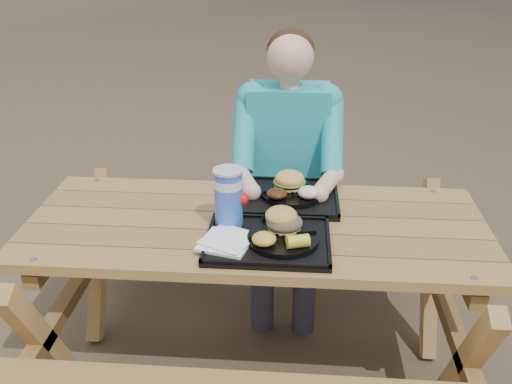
{
  "coord_description": "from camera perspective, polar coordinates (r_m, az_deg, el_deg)",
  "views": [
    {
      "loc": [
        0.15,
        -1.96,
        1.82
      ],
      "look_at": [
        0.0,
        0.0,
        0.88
      ],
      "focal_mm": 40.0,
      "sensor_mm": 36.0,
      "label": 1
    }
  ],
  "objects": [
    {
      "name": "burger",
      "position": [
        2.41,
        3.38,
        1.69
      ],
      "size": [
        0.13,
        0.13,
        0.11
      ],
      "primitive_type": null,
      "color": "#EAAC52",
      "rests_on": "plate_far"
    },
    {
      "name": "baked_beans",
      "position": [
        2.33,
        2.1,
        -0.16
      ],
      "size": [
        0.09,
        0.09,
        0.04
      ],
      "primitive_type": "ellipsoid",
      "color": "#47210E",
      "rests_on": "plate_far"
    },
    {
      "name": "ground",
      "position": [
        2.68,
        0.0,
        -17.25
      ],
      "size": [
        60.0,
        60.0,
        0.0
      ],
      "primitive_type": "plane",
      "color": "#999999",
      "rests_on": "ground"
    },
    {
      "name": "plate_far",
      "position": [
        2.4,
        3.58,
        -0.13
      ],
      "size": [
        0.26,
        0.26,
        0.02
      ],
      "primitive_type": "cylinder",
      "color": "black",
      "rests_on": "tray_far"
    },
    {
      "name": "condiment_bbq",
      "position": [
        2.17,
        1.26,
        -2.87
      ],
      "size": [
        0.05,
        0.05,
        0.03
      ],
      "primitive_type": "cylinder",
      "color": "black",
      "rests_on": "tray_near"
    },
    {
      "name": "potato_salad",
      "position": [
        2.34,
        5.26,
        -0.03
      ],
      "size": [
        0.09,
        0.09,
        0.05
      ],
      "primitive_type": "ellipsoid",
      "color": "white",
      "rests_on": "plate_far"
    },
    {
      "name": "cutlery_far",
      "position": [
        2.41,
        -1.3,
        -0.21
      ],
      "size": [
        0.06,
        0.16,
        0.01
      ],
      "primitive_type": "cube",
      "rotation": [
        0.0,
        0.0,
        -0.22
      ],
      "color": "black",
      "rests_on": "tray_far"
    },
    {
      "name": "condiment_mustard",
      "position": [
        2.17,
        2.89,
        -2.92
      ],
      "size": [
        0.04,
        0.04,
        0.03
      ],
      "primitive_type": "cylinder",
      "color": "yellow",
      "rests_on": "tray_near"
    },
    {
      "name": "soda_cup",
      "position": [
        2.13,
        -2.76,
        -0.64
      ],
      "size": [
        0.11,
        0.11,
        0.21
      ],
      "primitive_type": "cylinder",
      "color": "blue",
      "rests_on": "tray_near"
    },
    {
      "name": "picnic_table",
      "position": [
        2.44,
        0.0,
        -10.77
      ],
      "size": [
        1.8,
        1.49,
        0.75
      ],
      "primitive_type": null,
      "color": "#999999",
      "rests_on": "ground"
    },
    {
      "name": "napkin_stack",
      "position": [
        2.05,
        -3.03,
        -4.94
      ],
      "size": [
        0.21,
        0.21,
        0.02
      ],
      "primitive_type": "cube",
      "rotation": [
        0.0,
        0.0,
        -0.25
      ],
      "color": "white",
      "rests_on": "tray_near"
    },
    {
      "name": "tray_near",
      "position": [
        2.08,
        1.2,
        -5.02
      ],
      "size": [
        0.45,
        0.35,
        0.02
      ],
      "primitive_type": "cube",
      "color": "black",
      "rests_on": "picnic_table"
    },
    {
      "name": "plate_near",
      "position": [
        2.07,
        2.73,
        -4.67
      ],
      "size": [
        0.26,
        0.26,
        0.02
      ],
      "primitive_type": "cylinder",
      "color": "black",
      "rests_on": "tray_near"
    },
    {
      "name": "mac_cheese",
      "position": [
        2.0,
        0.81,
        -4.71
      ],
      "size": [
        0.09,
        0.09,
        0.04
      ],
      "primitive_type": "ellipsoid",
      "color": "gold",
      "rests_on": "plate_near"
    },
    {
      "name": "tray_far",
      "position": [
        2.4,
        2.85,
        -0.64
      ],
      "size": [
        0.45,
        0.35,
        0.02
      ],
      "primitive_type": "cube",
      "color": "black",
      "rests_on": "picnic_table"
    },
    {
      "name": "sandwich",
      "position": [
        2.07,
        2.87,
        -2.15
      ],
      "size": [
        0.13,
        0.13,
        0.13
      ],
      "primitive_type": null,
      "color": "gold",
      "rests_on": "plate_near"
    },
    {
      "name": "corn_cob",
      "position": [
        1.99,
        4.21,
        -4.94
      ],
      "size": [
        0.1,
        0.1,
        0.05
      ],
      "primitive_type": null,
      "rotation": [
        0.0,
        0.0,
        0.29
      ],
      "color": "yellow",
      "rests_on": "plate_near"
    },
    {
      "name": "diner",
      "position": [
        2.81,
        3.13,
        0.76
      ],
      "size": [
        0.48,
        0.84,
        1.28
      ],
      "primitive_type": null,
      "color": "#18ADAA",
      "rests_on": "ground"
    }
  ]
}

